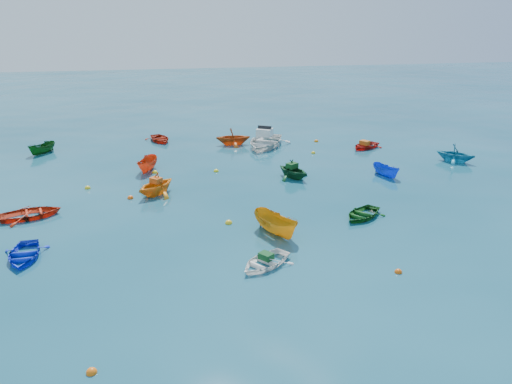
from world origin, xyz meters
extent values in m
plane|color=#0B3E4F|center=(0.00, 0.00, 0.00)|extent=(160.00, 160.00, 0.00)
imported|color=#102BD2|center=(-11.76, -0.51, 0.00)|extent=(2.14, 2.90, 0.58)
imported|color=white|center=(-1.28, -3.30, 0.00)|extent=(3.28, 3.14, 0.55)
imported|color=orange|center=(-5.81, 6.87, 0.00)|extent=(3.68, 3.69, 1.47)
imported|color=orange|center=(-0.02, -0.17, 0.00)|extent=(2.34, 3.28, 1.19)
imported|color=#114B15|center=(5.04, 1.03, 0.00)|extent=(3.34, 3.22, 0.56)
imported|color=teal|center=(16.00, 9.75, 0.00)|extent=(3.60, 3.61, 1.44)
imported|color=red|center=(-12.50, 4.52, 0.00)|extent=(3.60, 2.96, 0.65)
imported|color=#DE4214|center=(-6.33, 11.87, 0.00)|extent=(1.82, 2.96, 1.07)
imported|color=#104721|center=(3.19, 8.37, 0.00)|extent=(3.15, 3.28, 1.33)
imported|color=#B1150E|center=(11.05, 14.77, 0.00)|extent=(3.50, 3.24, 0.59)
imported|color=blue|center=(9.48, 7.55, 0.00)|extent=(1.53, 2.49, 0.90)
imported|color=#B0230E|center=(-5.37, 20.44, 0.00)|extent=(2.88, 3.45, 0.62)
imported|color=#BD4911|center=(0.64, 18.02, 0.00)|extent=(3.00, 2.64, 1.50)
imported|color=#104813|center=(-14.47, 18.16, 0.00)|extent=(2.26, 2.57, 0.97)
imported|color=silver|center=(3.09, 16.86, 0.00)|extent=(5.66, 6.19, 1.65)
cube|color=#11471E|center=(-1.20, -3.24, 0.42)|extent=(0.72, 0.74, 0.29)
cube|color=#D95616|center=(-5.78, 6.91, 0.90)|extent=(0.82, 0.81, 0.32)
cube|color=#104015|center=(3.14, 8.46, 0.83)|extent=(0.87, 0.81, 0.34)
cube|color=#C85914|center=(10.96, 14.72, 0.47)|extent=(0.84, 0.89, 0.35)
sphere|color=orange|center=(-7.95, -9.02, 0.00)|extent=(0.34, 0.34, 0.34)
sphere|color=yellow|center=(-2.14, 1.59, 0.00)|extent=(0.38, 0.38, 0.38)
sphere|color=#D6510B|center=(4.17, -5.04, 0.00)|extent=(0.33, 0.33, 0.33)
sphere|color=yellow|center=(-10.05, 8.80, 0.00)|extent=(0.36, 0.36, 0.36)
sphere|color=#F2540D|center=(-7.34, 6.44, 0.00)|extent=(0.37, 0.37, 0.37)
sphere|color=yellow|center=(-1.68, 10.75, 0.00)|extent=(0.36, 0.36, 0.36)
sphere|color=#D8620B|center=(10.21, 10.15, 0.00)|extent=(0.31, 0.31, 0.31)
sphere|color=yellow|center=(-5.86, 11.28, 0.00)|extent=(0.37, 0.37, 0.37)
sphere|color=orange|center=(7.79, 17.61, 0.00)|extent=(0.39, 0.39, 0.39)
sphere|color=yellow|center=(6.41, 14.03, 0.00)|extent=(0.34, 0.34, 0.34)
camera|label=1|loc=(-5.45, -22.28, 10.40)|focal=35.00mm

